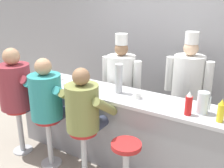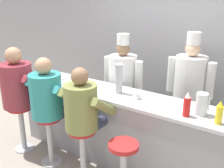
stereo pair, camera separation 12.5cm
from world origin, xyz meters
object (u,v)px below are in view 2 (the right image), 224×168
(water_pitcher_clear, at_px, (202,104))
(diner_seated_maroon, at_px, (20,87))
(cereal_bowl, at_px, (70,83))
(diner_seated_teal, at_px, (48,98))
(empty_stool_round, at_px, (123,162))
(diner_seated_olive, at_px, (83,110))
(breakfast_plate, at_px, (58,78))
(coffee_mug_white, at_px, (137,96))
(coffee_mug_tan, at_px, (41,75))
(cook_in_whites_far, at_px, (189,87))
(ketchup_bottle_red, at_px, (187,105))
(mustard_bottle_yellow, at_px, (219,113))
(cup_stack_steel, at_px, (119,79))
(cook_in_whites_near, at_px, (123,84))

(water_pitcher_clear, distance_m, diner_seated_maroon, 2.39)
(water_pitcher_clear, relative_size, cereal_bowl, 1.59)
(diner_seated_teal, height_order, empty_stool_round, diner_seated_teal)
(diner_seated_maroon, bearing_deg, diner_seated_olive, -0.26)
(diner_seated_maroon, xyz_separation_m, diner_seated_teal, (0.58, -0.00, -0.03))
(empty_stool_round, bearing_deg, breakfast_plate, 159.52)
(cereal_bowl, height_order, coffee_mug_white, coffee_mug_white)
(coffee_mug_tan, relative_size, cook_in_whites_far, 0.07)
(diner_seated_maroon, relative_size, cook_in_whites_far, 0.89)
(ketchup_bottle_red, height_order, diner_seated_olive, diner_seated_olive)
(breakfast_plate, bearing_deg, cook_in_whites_far, 26.69)
(mustard_bottle_yellow, distance_m, diner_seated_maroon, 2.57)
(cup_stack_steel, bearing_deg, diner_seated_maroon, -156.70)
(ketchup_bottle_red, relative_size, coffee_mug_white, 2.22)
(coffee_mug_white, relative_size, cook_in_whites_near, 0.07)
(coffee_mug_tan, bearing_deg, cup_stack_steel, 6.22)
(breakfast_plate, xyz_separation_m, empty_stool_round, (1.53, -0.57, -0.53))
(cereal_bowl, xyz_separation_m, empty_stool_round, (1.18, -0.45, -0.54))
(diner_seated_maroon, relative_size, empty_stool_round, 2.20)
(mustard_bottle_yellow, height_order, water_pitcher_clear, mustard_bottle_yellow)
(cup_stack_steel, relative_size, cook_in_whites_far, 0.22)
(mustard_bottle_yellow, distance_m, diner_seated_teal, 2.01)
(cereal_bowl, bearing_deg, diner_seated_teal, -86.37)
(breakfast_plate, bearing_deg, water_pitcher_clear, -0.86)
(cook_in_whites_far, bearing_deg, diner_seated_olive, -118.45)
(empty_stool_round, height_order, cook_in_whites_far, cook_in_whites_far)
(mustard_bottle_yellow, height_order, breakfast_plate, mustard_bottle_yellow)
(cup_stack_steel, relative_size, empty_stool_round, 0.54)
(cup_stack_steel, bearing_deg, empty_stool_round, -52.60)
(ketchup_bottle_red, relative_size, cook_in_whites_near, 0.16)
(cereal_bowl, distance_m, empty_stool_round, 1.37)
(diner_seated_maroon, bearing_deg, cook_in_whites_near, 46.37)
(cereal_bowl, xyz_separation_m, diner_seated_olive, (0.60, -0.42, -0.09))
(ketchup_bottle_red, height_order, coffee_mug_white, ketchup_bottle_red)
(cook_in_whites_far, bearing_deg, water_pitcher_clear, -64.57)
(coffee_mug_white, bearing_deg, mustard_bottle_yellow, -6.58)
(water_pitcher_clear, xyz_separation_m, cup_stack_steel, (-1.06, 0.05, 0.07))
(ketchup_bottle_red, distance_m, breakfast_plate, 2.03)
(water_pitcher_clear, distance_m, cook_in_whites_near, 1.45)
(cereal_bowl, height_order, cook_in_whites_near, cook_in_whites_near)
(cereal_bowl, distance_m, cook_in_whites_far, 1.68)
(mustard_bottle_yellow, bearing_deg, coffee_mug_tan, 179.75)
(water_pitcher_clear, distance_m, cereal_bowl, 1.79)
(coffee_mug_tan, relative_size, cook_in_whites_near, 0.07)
(cup_stack_steel, relative_size, diner_seated_maroon, 0.25)
(coffee_mug_tan, relative_size, cup_stack_steel, 0.32)
(coffee_mug_white, xyz_separation_m, diner_seated_maroon, (-1.58, -0.51, -0.06))
(breakfast_plate, bearing_deg, empty_stool_round, -20.48)
(ketchup_bottle_red, xyz_separation_m, diner_seated_olive, (-1.07, -0.39, -0.19))
(breakfast_plate, height_order, cook_in_whites_near, cook_in_whites_near)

